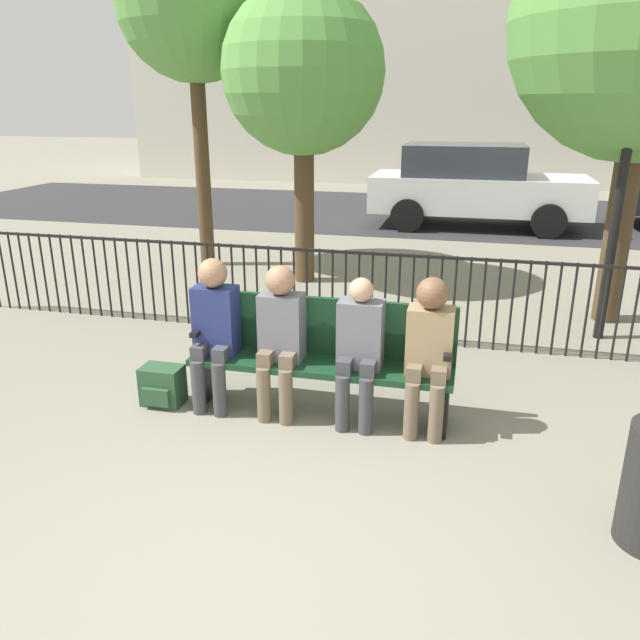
{
  "coord_description": "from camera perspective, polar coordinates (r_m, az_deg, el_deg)",
  "views": [
    {
      "loc": [
        1.08,
        -2.46,
        2.37
      ],
      "look_at": [
        0.0,
        1.93,
        0.8
      ],
      "focal_mm": 35.0,
      "sensor_mm": 36.0,
      "label": 1
    }
  ],
  "objects": [
    {
      "name": "backpack",
      "position": [
        5.35,
        -14.22,
        -5.86
      ],
      "size": [
        0.34,
        0.26,
        0.33
      ],
      "color": "#284C2D",
      "rests_on": "ground"
    },
    {
      "name": "park_bench",
      "position": [
        4.97,
        0.23,
        -2.94
      ],
      "size": [
        2.09,
        0.45,
        0.92
      ],
      "color": "#14381E",
      "rests_on": "ground"
    },
    {
      "name": "ground_plane",
      "position": [
        3.58,
        -8.04,
        -22.51
      ],
      "size": [
        80.0,
        80.0,
        0.0
      ],
      "primitive_type": "plane",
      "color": "gray"
    },
    {
      "name": "fence_railing",
      "position": [
        6.51,
        3.59,
        2.97
      ],
      "size": [
        9.01,
        0.03,
        0.95
      ],
      "color": "black",
      "rests_on": "ground"
    },
    {
      "name": "tree_0",
      "position": [
        9.73,
        -11.57,
        26.37
      ],
      "size": [
        2.1,
        2.1,
        4.73
      ],
      "color": "#4C3823",
      "rests_on": "ground"
    },
    {
      "name": "seated_person_2",
      "position": [
        4.73,
        3.61,
        -2.28
      ],
      "size": [
        0.34,
        0.39,
        1.16
      ],
      "color": "#3D3D42",
      "rests_on": "ground"
    },
    {
      "name": "seated_person_3",
      "position": [
        4.66,
        9.94,
        -2.34
      ],
      "size": [
        0.34,
        0.39,
        1.2
      ],
      "color": "brown",
      "rests_on": "ground"
    },
    {
      "name": "seated_person_1",
      "position": [
        4.86,
        -3.66,
        -1.11
      ],
      "size": [
        0.34,
        0.39,
        1.22
      ],
      "color": "brown",
      "rests_on": "ground"
    },
    {
      "name": "lamp_post",
      "position": [
        6.93,
        27.02,
        18.66
      ],
      "size": [
        0.28,
        0.28,
        3.88
      ],
      "color": "black",
      "rests_on": "ground"
    },
    {
      "name": "tree_2",
      "position": [
        8.55,
        -1.55,
        21.63
      ],
      "size": [
        2.11,
        2.11,
        3.82
      ],
      "color": "#4C3823",
      "rests_on": "ground"
    },
    {
      "name": "seated_person_0",
      "position": [
        5.04,
        -9.65,
        -0.44
      ],
      "size": [
        0.34,
        0.39,
        1.24
      ],
      "color": "#3D3D42",
      "rests_on": "ground"
    },
    {
      "name": "parked_car_0",
      "position": [
        13.07,
        13.9,
        11.93
      ],
      "size": [
        4.2,
        1.94,
        1.62
      ],
      "color": "silver",
      "rests_on": "ground"
    },
    {
      "name": "street_surface",
      "position": [
        14.69,
        9.6,
        9.65
      ],
      "size": [
        24.0,
        6.0,
        0.01
      ],
      "color": "#2B2B2D",
      "rests_on": "ground"
    }
  ]
}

